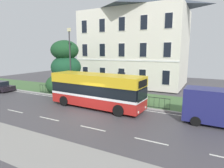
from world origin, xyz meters
name	(u,v)px	position (x,y,z in m)	size (l,w,h in m)	color
ground_plane	(92,112)	(0.00, 1.09, -0.02)	(60.00, 56.00, 0.18)	#464348
georgian_townhouse	(134,40)	(-1.99, 16.11, 6.83)	(15.24, 9.43, 13.34)	silver
iron_verge_railing	(93,95)	(-1.99, 4.40, 0.62)	(15.73, 0.04, 0.97)	black
evergreen_tree	(66,72)	(-7.65, 6.68, 2.48)	(4.93, 4.93, 7.00)	#423328
single_decker_bus	(97,90)	(-0.35, 2.47, 1.62)	(9.05, 2.94, 3.08)	#B0201C
white_panel_van	(220,107)	(9.52, 2.79, 1.29)	(5.25, 2.22, 2.52)	navy
street_lamp_post	(70,58)	(-5.26, 4.81, 4.37)	(0.36, 0.24, 7.49)	#333338
litter_bin	(56,88)	(-7.66, 4.88, 0.71)	(0.48, 0.48, 1.17)	#23472D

